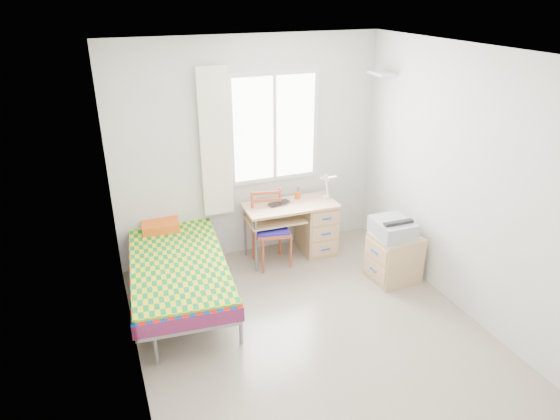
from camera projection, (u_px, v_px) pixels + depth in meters
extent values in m
plane|color=#BCAD93|center=(309.00, 329.00, 4.87)|extent=(3.50, 3.50, 0.00)
plane|color=white|center=(317.00, 52.00, 3.81)|extent=(3.50, 3.50, 0.00)
plane|color=silver|center=(250.00, 151.00, 5.83)|extent=(3.20, 0.00, 3.20)
plane|color=silver|center=(123.00, 238.00, 3.81)|extent=(0.00, 3.50, 3.50)
plane|color=silver|center=(461.00, 183.00, 4.87)|extent=(0.00, 3.50, 3.50)
cube|color=white|center=(274.00, 128.00, 5.81)|extent=(1.10, 0.04, 1.30)
cube|color=white|center=(274.00, 128.00, 5.80)|extent=(1.00, 0.02, 1.20)
cube|color=white|center=(275.00, 128.00, 5.79)|extent=(0.04, 0.02, 1.20)
cube|color=#FAEDCE|center=(216.00, 144.00, 5.56)|extent=(0.35, 0.05, 1.70)
cube|color=white|center=(382.00, 73.00, 5.68)|extent=(0.20, 0.32, 0.03)
cube|color=gray|center=(178.00, 272.00, 5.18)|extent=(1.10, 2.11, 0.06)
cube|color=red|center=(178.00, 265.00, 5.15)|extent=(1.14, 2.13, 0.14)
cube|color=yellow|center=(177.00, 259.00, 5.10)|extent=(1.11, 2.01, 0.03)
cube|color=tan|center=(160.00, 212.00, 5.91)|extent=(0.98, 0.14, 0.56)
cube|color=orange|center=(160.00, 225.00, 5.68)|extent=(0.44, 0.38, 0.10)
cylinder|color=gray|center=(156.00, 349.00, 4.35)|extent=(0.04, 0.04, 0.33)
cylinder|color=gray|center=(197.00, 242.00, 6.17)|extent=(0.04, 0.04, 0.33)
cube|color=tan|center=(290.00, 205.00, 5.93)|extent=(1.12, 0.54, 0.03)
cube|color=tan|center=(317.00, 227.00, 6.19)|extent=(0.40, 0.50, 0.66)
cube|color=tan|center=(275.00, 219.00, 5.92)|extent=(0.68, 0.49, 0.02)
cylinder|color=gray|center=(256.00, 246.00, 5.73)|extent=(0.03, 0.03, 0.66)
cylinder|color=gray|center=(245.00, 231.00, 6.07)|extent=(0.03, 0.03, 0.66)
cube|color=#98441D|center=(272.00, 231.00, 5.85)|extent=(0.45, 0.45, 0.04)
cube|color=#251B99|center=(272.00, 229.00, 5.84)|extent=(0.43, 0.43, 0.04)
cube|color=#98441D|center=(266.00, 204.00, 5.89)|extent=(0.35, 0.10, 0.39)
cylinder|color=#98441D|center=(263.00, 256.00, 5.74)|extent=(0.03, 0.03, 0.43)
cylinder|color=#98441D|center=(280.00, 222.00, 6.05)|extent=(0.04, 0.04, 0.89)
cube|color=tan|center=(394.00, 257.00, 5.60)|extent=(0.52, 0.47, 0.55)
cube|color=tan|center=(376.00, 252.00, 5.47)|extent=(0.03, 0.41, 0.20)
cube|color=tan|center=(374.00, 270.00, 5.56)|extent=(0.03, 0.41, 0.20)
cube|color=#AAACB2|center=(392.00, 228.00, 5.46)|extent=(0.40, 0.46, 0.18)
cube|color=black|center=(393.00, 221.00, 5.43)|extent=(0.31, 0.37, 0.02)
imported|color=black|center=(281.00, 204.00, 5.89)|extent=(0.32, 0.25, 0.02)
cylinder|color=orange|center=(298.00, 195.00, 6.07)|extent=(0.07, 0.07, 0.08)
cylinder|color=white|center=(327.00, 197.00, 6.10)|extent=(0.10, 0.10, 0.03)
cylinder|color=white|center=(327.00, 186.00, 6.04)|extent=(0.02, 0.12, 0.27)
cylinder|color=white|center=(329.00, 178.00, 5.91)|extent=(0.13, 0.23, 0.11)
cone|color=white|center=(327.00, 179.00, 5.79)|extent=(0.14, 0.15, 0.13)
imported|color=gray|center=(271.00, 216.00, 5.87)|extent=(0.19, 0.22, 0.01)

